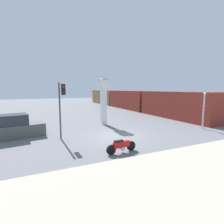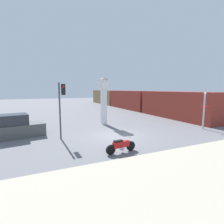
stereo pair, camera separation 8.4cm
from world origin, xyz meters
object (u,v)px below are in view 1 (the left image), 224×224
clock_tower (103,94)px  parked_car (14,128)px  traffic_light (62,101)px  freight_train (129,100)px  railroad_crossing_signal (204,107)px  motorcycle (121,146)px

clock_tower → parked_car: 8.76m
parked_car → traffic_light: bearing=-40.3°
clock_tower → freight_train: size_ratio=0.14×
freight_train → railroad_crossing_signal: (-2.36, -17.96, 0.33)m
freight_train → railroad_crossing_signal: railroad_crossing_signal is taller
clock_tower → traffic_light: 6.19m
railroad_crossing_signal → parked_car: 16.43m
motorcycle → traffic_light: traffic_light is taller
freight_train → traffic_light: traffic_light is taller
railroad_crossing_signal → parked_car: size_ratio=0.84×
freight_train → clock_tower: bearing=-129.8°
motorcycle → parked_car: size_ratio=0.45×
motorcycle → railroad_crossing_signal: bearing=7.6°
freight_train → parked_car: freight_train is taller
motorcycle → traffic_light: bearing=115.5°
motorcycle → parked_car: (-6.02, 6.38, 0.33)m
traffic_light → parked_car: (-3.35, 1.98, -2.14)m
traffic_light → freight_train: bearing=46.9°
motorcycle → traffic_light: 5.71m
freight_train → parked_car: bearing=-142.7°
freight_train → traffic_light: 21.82m
freight_train → parked_car: size_ratio=8.09×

